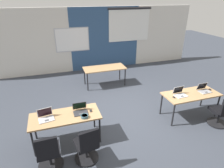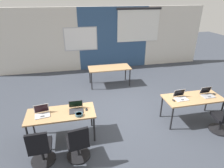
# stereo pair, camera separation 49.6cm
# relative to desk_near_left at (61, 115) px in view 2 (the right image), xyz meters

# --- Properties ---
(ground_plane) EXTENTS (24.00, 24.00, 0.00)m
(ground_plane) POSITION_rel_desk_near_left_xyz_m (1.75, 0.60, -0.66)
(ground_plane) COLOR #383D47
(back_wall_assembly) EXTENTS (10.00, 0.27, 2.80)m
(back_wall_assembly) POSITION_rel_desk_near_left_xyz_m (1.77, 4.80, 0.75)
(back_wall_assembly) COLOR silver
(back_wall_assembly) RESTS_ON ground
(desk_near_left) EXTENTS (1.60, 0.70, 0.72)m
(desk_near_left) POSITION_rel_desk_near_left_xyz_m (0.00, 0.00, 0.00)
(desk_near_left) COLOR tan
(desk_near_left) RESTS_ON ground
(desk_near_right) EXTENTS (1.60, 0.70, 0.72)m
(desk_near_right) POSITION_rel_desk_near_left_xyz_m (3.50, 0.00, 0.00)
(desk_near_right) COLOR tan
(desk_near_right) RESTS_ON ground
(desk_far_center) EXTENTS (1.60, 0.70, 0.72)m
(desk_far_center) POSITION_rel_desk_near_left_xyz_m (1.75, 2.80, 0.00)
(desk_far_center) COLOR tan
(desk_far_center) RESTS_ON ground
(laptop_near_right_end) EXTENTS (0.34, 0.30, 0.23)m
(laptop_near_right_end) POSITION_rel_desk_near_left_xyz_m (3.93, 0.01, 0.11)
(laptop_near_right_end) COLOR #9E9EA3
(laptop_near_right_end) RESTS_ON desk_near_right
(mouse_near_right_end) EXTENTS (0.07, 0.11, 0.03)m
(mouse_near_right_end) POSITION_rel_desk_near_left_xyz_m (4.17, 0.02, 0.08)
(mouse_near_right_end) COLOR black
(mouse_near_right_end) RESTS_ON desk_near_right
(chair_near_right_end) EXTENTS (0.52, 0.57, 0.92)m
(chair_near_right_end) POSITION_rel_desk_near_left_xyz_m (3.99, -0.68, -0.28)
(chair_near_right_end) COLOR black
(chair_near_right_end) RESTS_ON ground
(laptop_near_left_end) EXTENTS (0.37, 0.32, 0.24)m
(laptop_near_left_end) POSITION_rel_desk_near_left_xyz_m (-0.42, 0.01, 0.11)
(laptop_near_left_end) COLOR silver
(laptop_near_left_end) RESTS_ON desk_near_left
(chair_near_left_end) EXTENTS (0.52, 0.54, 0.92)m
(chair_near_left_end) POSITION_rel_desk_near_left_xyz_m (-0.42, -0.75, -0.28)
(chair_near_left_end) COLOR black
(chair_near_left_end) RESTS_ON ground
(laptop_near_right_inner) EXTENTS (0.34, 0.30, 0.23)m
(laptop_near_right_inner) POSITION_rel_desk_near_left_xyz_m (3.13, 0.02, 0.11)
(laptop_near_right_inner) COLOR silver
(laptop_near_right_inner) RESTS_ON desk_near_right
(mouse_near_right_inner) EXTENTS (0.07, 0.11, 0.03)m
(mouse_near_right_inner) POSITION_rel_desk_near_left_xyz_m (2.89, -0.05, 0.08)
(mouse_near_right_inner) COLOR black
(mouse_near_right_inner) RESTS_ON desk_near_right
(laptop_near_left_inner) EXTENTS (0.33, 0.31, 0.23)m
(laptop_near_left_inner) POSITION_rel_desk_near_left_xyz_m (0.36, 0.04, 0.11)
(laptop_near_left_inner) COLOR #333338
(laptop_near_left_inner) RESTS_ON desk_near_left
(mouse_near_left_inner) EXTENTS (0.06, 0.10, 0.03)m
(mouse_near_left_inner) POSITION_rel_desk_near_left_xyz_m (0.60, -0.01, 0.08)
(mouse_near_left_inner) COLOR black
(mouse_near_left_inner) RESTS_ON desk_near_left
(chair_near_left_inner) EXTENTS (0.52, 0.57, 0.92)m
(chair_near_left_inner) POSITION_rel_desk_near_left_xyz_m (0.34, -0.79, -0.28)
(chair_near_left_inner) COLOR black
(chair_near_left_inner) RESTS_ON ground
(snack_bowl) EXTENTS (0.18, 0.18, 0.06)m
(snack_bowl) POSITION_rel_desk_near_left_xyz_m (0.42, -0.21, 0.10)
(snack_bowl) COLOR #3D6070
(snack_bowl) RESTS_ON desk_near_left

